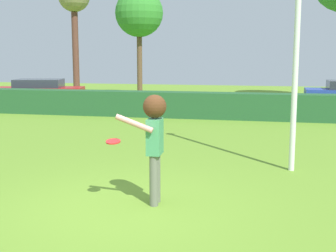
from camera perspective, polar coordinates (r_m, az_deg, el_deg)
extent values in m
plane|color=olive|center=(7.53, -5.46, -10.11)|extent=(60.00, 60.00, 0.00)
cylinder|color=slate|center=(7.51, -1.78, -6.79)|extent=(0.14, 0.14, 0.84)
cylinder|color=slate|center=(7.69, -1.47, -6.39)|extent=(0.14, 0.14, 0.84)
cube|color=#459461|center=(7.44, -1.65, -1.31)|extent=(0.23, 0.39, 0.58)
cylinder|color=#DB9286|center=(7.24, -4.19, 0.30)|extent=(0.62, 0.11, 0.30)
cylinder|color=#DB9286|center=(7.67, -1.29, -1.15)|extent=(0.09, 0.09, 0.62)
sphere|color=#DB9286|center=(7.37, -1.66, 2.21)|extent=(0.22, 0.22, 0.22)
sphere|color=#4C2B16|center=(7.37, -1.66, 2.44)|extent=(0.38, 0.38, 0.38)
cylinder|color=red|center=(7.48, -6.81, -1.91)|extent=(0.24, 0.24, 0.06)
cylinder|color=silver|center=(9.90, 15.68, 10.81)|extent=(0.12, 0.12, 5.67)
cube|color=#25562D|center=(17.81, 5.16, 2.56)|extent=(25.40, 0.90, 0.99)
cube|color=#B21E1E|center=(23.38, -15.65, 3.96)|extent=(4.48, 2.62, 0.55)
cube|color=#2D333D|center=(23.35, -15.70, 5.12)|extent=(2.50, 2.03, 0.40)
cylinder|color=black|center=(23.91, -11.69, 3.55)|extent=(0.61, 0.23, 0.60)
cylinder|color=black|center=(22.25, -12.50, 3.13)|extent=(0.61, 0.23, 0.60)
cylinder|color=black|center=(24.63, -18.44, 3.43)|extent=(0.61, 0.23, 0.60)
cylinder|color=black|center=(23.02, -19.70, 3.01)|extent=(0.61, 0.23, 0.60)
cylinder|color=black|center=(23.57, 17.97, 3.22)|extent=(0.60, 0.10, 0.60)
cylinder|color=black|center=(21.89, 18.36, 2.80)|extent=(0.60, 0.10, 0.60)
cylinder|color=brown|center=(28.50, -11.37, 8.73)|extent=(0.38, 0.38, 4.92)
cylinder|color=brown|center=(26.74, -3.54, 7.86)|extent=(0.30, 0.30, 3.95)
sphere|color=#34882D|center=(26.83, -3.60, 13.83)|extent=(2.72, 2.72, 2.72)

